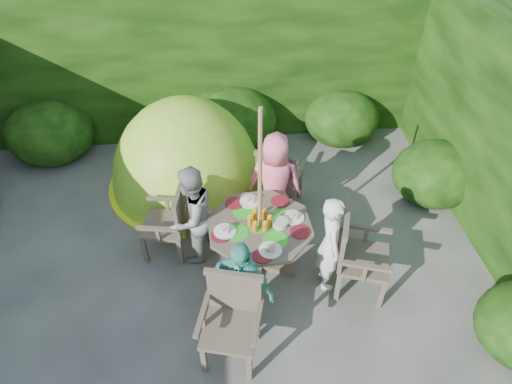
{
  "coord_description": "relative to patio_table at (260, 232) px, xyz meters",
  "views": [
    {
      "loc": [
        0.37,
        -2.85,
        4.3
      ],
      "look_at": [
        0.77,
        1.1,
        0.85
      ],
      "focal_mm": 32.0,
      "sensor_mm": 36.0,
      "label": 1
    }
  ],
  "objects": [
    {
      "name": "garden_chair_right",
      "position": [
        1.02,
        -0.37,
        -0.06
      ],
      "size": [
        0.7,
        0.75,
        1.02
      ],
      "rotation": [
        0.0,
        0.0,
        1.26
      ],
      "color": "#453B2D",
      "rests_on": "ground"
    },
    {
      "name": "dome_tent",
      "position": [
        -0.88,
        1.69,
        -0.6
      ],
      "size": [
        2.59,
        2.59,
        2.62
      ],
      "rotation": [
        0.0,
        0.0,
        -0.24
      ],
      "color": "#8CCB27",
      "rests_on": "ground"
    },
    {
      "name": "garden_chair_front",
      "position": [
        -0.38,
        -1.03,
        -0.09
      ],
      "size": [
        0.68,
        0.64,
        0.96
      ],
      "rotation": [
        0.0,
        0.0,
        -0.26
      ],
      "color": "#453B2D",
      "rests_on": "ground"
    },
    {
      "name": "parasol_pole",
      "position": [
        -0.0,
        0.0,
        0.5
      ],
      "size": [
        0.06,
        0.06,
        2.2
      ],
      "primitive_type": "cylinder",
      "rotation": [
        0.0,
        0.0,
        -0.35
      ],
      "color": "olive",
      "rests_on": "ground"
    },
    {
      "name": "garden_chair_back",
      "position": [
        0.36,
        1.03,
        -0.09
      ],
      "size": [
        0.74,
        0.7,
        0.96
      ],
      "rotation": [
        0.0,
        0.0,
        2.69
      ],
      "color": "#453B2D",
      "rests_on": "ground"
    },
    {
      "name": "hedge_enclosure",
      "position": [
        -0.77,
        0.63,
        0.65
      ],
      "size": [
        9.0,
        9.0,
        2.5
      ],
      "color": "black",
      "rests_on": "ground"
    },
    {
      "name": "garden_chair_left",
      "position": [
        -1.03,
        0.39,
        -0.11
      ],
      "size": [
        0.58,
        0.63,
        0.92
      ],
      "rotation": [
        0.0,
        0.0,
        -1.74
      ],
      "color": "#453B2D",
      "rests_on": "ground"
    },
    {
      "name": "child_left",
      "position": [
        -0.76,
        0.27,
        0.06
      ],
      "size": [
        0.79,
        0.81,
        1.32
      ],
      "primitive_type": "imported",
      "rotation": [
        0.0,
        0.0,
        -2.26
      ],
      "color": "#989893",
      "rests_on": "ground"
    },
    {
      "name": "patio_table",
      "position": [
        0.0,
        0.0,
        0.0
      ],
      "size": [
        1.57,
        1.57,
        0.85
      ],
      "rotation": [
        0.0,
        0.0,
        -0.35
      ],
      "color": "#453B2D",
      "rests_on": "ground"
    },
    {
      "name": "ground",
      "position": [
        -0.77,
        -0.7,
        -0.6
      ],
      "size": [
        60.0,
        60.0,
        0.0
      ],
      "primitive_type": "plane",
      "color": "#484641",
      "rests_on": "ground"
    },
    {
      "name": "child_right",
      "position": [
        0.75,
        -0.27,
        0.03
      ],
      "size": [
        0.34,
        0.48,
        1.25
      ],
      "primitive_type": "imported",
      "rotation": [
        0.0,
        0.0,
        1.47
      ],
      "color": "white",
      "rests_on": "ground"
    },
    {
      "name": "child_front",
      "position": [
        -0.28,
        -0.75,
        0.02
      ],
      "size": [
        0.77,
        0.63,
        1.23
      ],
      "primitive_type": "imported",
      "rotation": [
        0.0,
        0.0,
        -0.55
      ],
      "color": "#4BB09D",
      "rests_on": "ground"
    },
    {
      "name": "child_back",
      "position": [
        0.27,
        0.75,
        0.08
      ],
      "size": [
        0.74,
        0.55,
        1.37
      ],
      "primitive_type": "imported",
      "rotation": [
        0.0,
        0.0,
        2.95
      ],
      "color": "#FF6989",
      "rests_on": "ground"
    }
  ]
}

